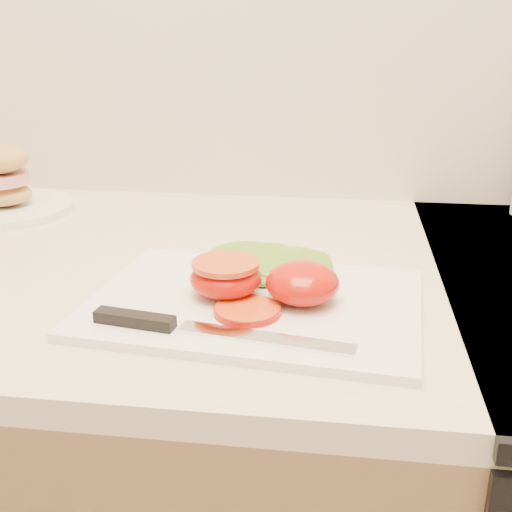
# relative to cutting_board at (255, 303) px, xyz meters

# --- Properties ---
(cutting_board) EXTENTS (0.37, 0.28, 0.01)m
(cutting_board) POSITION_rel_cutting_board_xyz_m (0.00, 0.00, 0.00)
(cutting_board) COLOR white
(cutting_board) RESTS_ON counter
(tomato_half_dome) EXTENTS (0.08, 0.08, 0.04)m
(tomato_half_dome) POSITION_rel_cutting_board_xyz_m (0.05, 0.00, 0.03)
(tomato_half_dome) COLOR red
(tomato_half_dome) RESTS_ON cutting_board
(tomato_half_cut) EXTENTS (0.08, 0.08, 0.04)m
(tomato_half_cut) POSITION_rel_cutting_board_xyz_m (-0.03, 0.01, 0.03)
(tomato_half_cut) COLOR red
(tomato_half_cut) RESTS_ON cutting_board
(tomato_slice_0) EXTENTS (0.07, 0.07, 0.01)m
(tomato_slice_0) POSITION_rel_cutting_board_xyz_m (-0.00, -0.04, 0.01)
(tomato_slice_0) COLOR orange
(tomato_slice_0) RESTS_ON cutting_board
(lettuce_leaf_0) EXTENTS (0.14, 0.10, 0.02)m
(lettuce_leaf_0) POSITION_rel_cutting_board_xyz_m (-0.01, 0.07, 0.02)
(lettuce_leaf_0) COLOR #7CA62B
(lettuce_leaf_0) RESTS_ON cutting_board
(lettuce_leaf_1) EXTENTS (0.13, 0.12, 0.02)m
(lettuce_leaf_1) POSITION_rel_cutting_board_xyz_m (0.04, 0.07, 0.02)
(lettuce_leaf_1) COLOR #7CA62B
(lettuce_leaf_1) RESTS_ON cutting_board
(knife) EXTENTS (0.26, 0.05, 0.01)m
(knife) POSITION_rel_cutting_board_xyz_m (-0.06, -0.08, 0.01)
(knife) COLOR silver
(knife) RESTS_ON cutting_board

